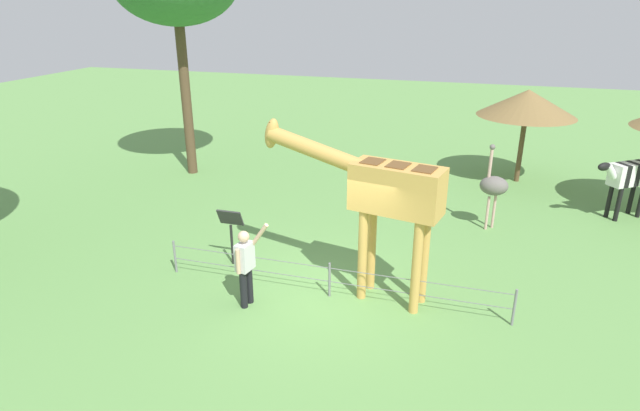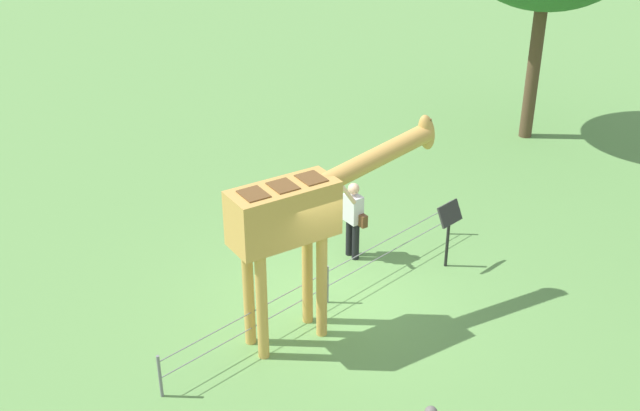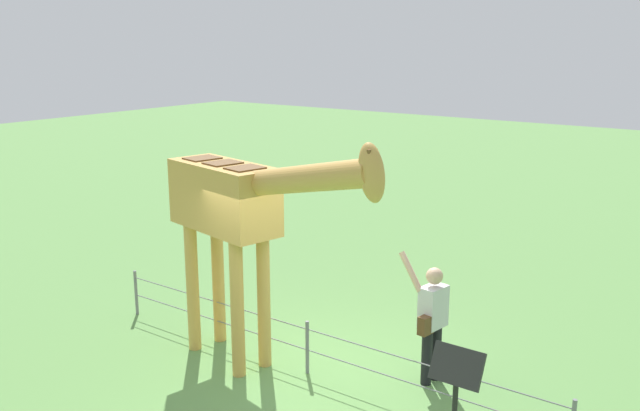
% 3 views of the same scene
% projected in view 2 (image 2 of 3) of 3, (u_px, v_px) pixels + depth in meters
% --- Properties ---
extents(ground_plane, '(60.00, 60.00, 0.00)m').
position_uv_depth(ground_plane, '(332.00, 305.00, 13.92)').
color(ground_plane, '#60934C').
extents(giraffe, '(3.80, 1.26, 3.40)m').
position_uv_depth(giraffe, '(301.00, 215.00, 12.21)').
color(giraffe, gold).
rests_on(giraffe, ground_plane).
extents(visitor, '(0.63, 0.59, 1.75)m').
position_uv_depth(visitor, '(353.00, 216.00, 14.96)').
color(visitor, black).
rests_on(visitor, ground_plane).
extents(info_sign, '(0.56, 0.21, 1.32)m').
position_uv_depth(info_sign, '(449.00, 222.00, 14.65)').
color(info_sign, black).
rests_on(info_sign, ground_plane).
extents(wire_fence, '(7.05, 0.05, 0.75)m').
position_uv_depth(wire_fence, '(327.00, 283.00, 13.81)').
color(wire_fence, slate).
rests_on(wire_fence, ground_plane).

